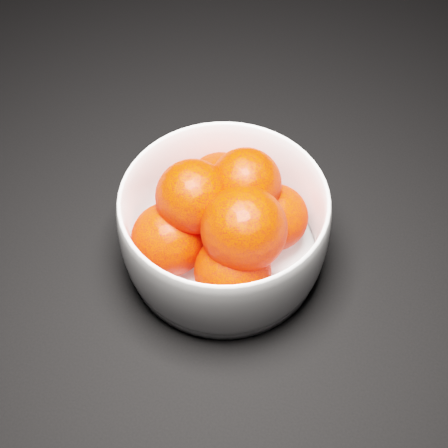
% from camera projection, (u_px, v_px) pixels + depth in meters
% --- Properties ---
extents(bowl, '(0.19, 0.19, 0.09)m').
position_uv_depth(bowl, '(224.00, 227.00, 0.57)').
color(bowl, white).
rests_on(bowl, ground).
extents(orange_pile, '(0.15, 0.16, 0.11)m').
position_uv_depth(orange_pile, '(225.00, 219.00, 0.56)').
color(orange_pile, red).
rests_on(orange_pile, bowl).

